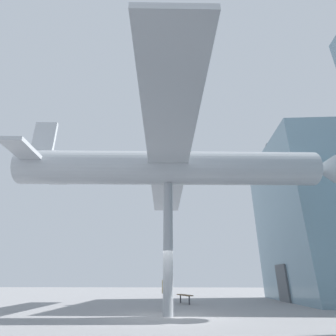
# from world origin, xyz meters

# --- Properties ---
(ground_plane) EXTENTS (80.00, 80.00, 0.00)m
(ground_plane) POSITION_xyz_m (0.00, 0.00, 0.00)
(ground_plane) COLOR gray
(support_pylon_central) EXTENTS (0.43, 0.43, 5.58)m
(support_pylon_central) POSITION_xyz_m (0.00, 0.00, 2.79)
(support_pylon_central) COLOR #999EA3
(support_pylon_central) RESTS_ON ground_plane
(suspended_airplane) EXTENTS (16.67, 15.96, 3.35)m
(suspended_airplane) POSITION_xyz_m (-0.01, 0.19, 6.42)
(suspended_airplane) COLOR #B2B7BC
(suspended_airplane) RESTS_ON support_pylon_central
(visitor_person) EXTENTS (0.46, 0.37, 1.57)m
(visitor_person) POSITION_xyz_m (-1.70, -0.17, 0.89)
(visitor_person) COLOR #2D3D56
(visitor_person) RESTS_ON ground_plane
(plaza_bench) EXTENTS (1.76, 1.02, 0.50)m
(plaza_bench) POSITION_xyz_m (-5.99, 0.74, 0.44)
(plaza_bench) COLOR brown
(plaza_bench) RESTS_ON ground_plane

